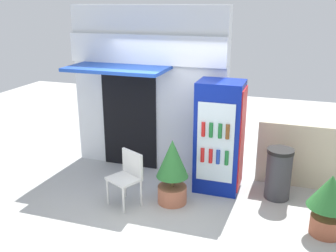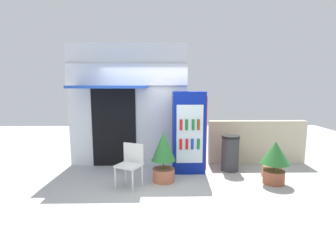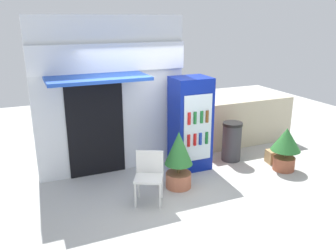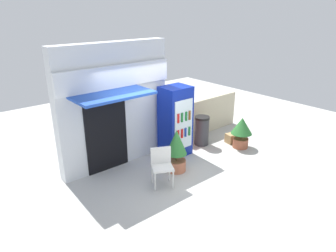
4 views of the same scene
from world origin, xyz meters
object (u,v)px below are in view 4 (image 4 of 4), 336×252
(plastic_chair, at_px, (162,164))
(cardboard_box, at_px, (232,138))
(potted_plant_near_shop, at_px, (176,149))
(trash_bin, at_px, (202,130))
(drink_cooler, at_px, (176,121))
(potted_plant_curbside, at_px, (242,130))

(plastic_chair, distance_m, cardboard_box, 3.15)
(potted_plant_near_shop, height_order, trash_bin, potted_plant_near_shop)
(drink_cooler, distance_m, plastic_chair, 1.66)
(trash_bin, height_order, cardboard_box, trash_bin)
(drink_cooler, height_order, potted_plant_near_shop, drink_cooler)
(plastic_chair, bearing_deg, trash_bin, 22.70)
(cardboard_box, bearing_deg, drink_cooler, 163.94)
(plastic_chair, relative_size, potted_plant_curbside, 0.97)
(potted_plant_curbside, xyz_separation_m, trash_bin, (-0.71, 0.88, -0.11))
(drink_cooler, distance_m, potted_plant_curbside, 1.98)
(potted_plant_curbside, relative_size, cardboard_box, 2.29)
(drink_cooler, bearing_deg, trash_bin, -1.03)
(plastic_chair, height_order, trash_bin, plastic_chair)
(potted_plant_curbside, bearing_deg, drink_cooler, 152.40)
(potted_plant_curbside, xyz_separation_m, cardboard_box, (0.11, 0.37, -0.40))
(drink_cooler, relative_size, plastic_chair, 2.18)
(plastic_chair, relative_size, trash_bin, 1.01)
(potted_plant_curbside, distance_m, cardboard_box, 0.56)
(trash_bin, distance_m, cardboard_box, 1.00)
(plastic_chair, xyz_separation_m, potted_plant_curbside, (2.99, 0.07, 0.02))
(potted_plant_near_shop, height_order, cardboard_box, potted_plant_near_shop)
(potted_plant_near_shop, distance_m, potted_plant_curbside, 2.33)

